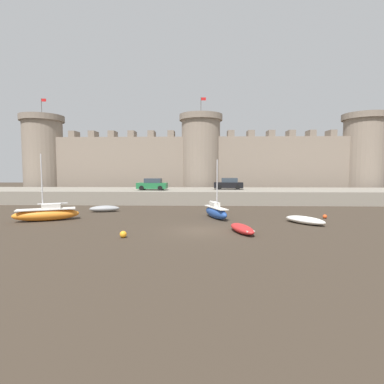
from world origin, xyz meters
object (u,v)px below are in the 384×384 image
at_px(rowboat_midflat_centre, 105,209).
at_px(rowboat_midflat_right, 305,220).
at_px(sailboat_foreground_left, 216,212).
at_px(mooring_buoy_off_centre, 325,217).
at_px(car_quay_west, 152,184).
at_px(mooring_buoy_mid_mud, 123,234).
at_px(rowboat_near_channel_right, 242,229).
at_px(car_quay_centre_west, 229,184).
at_px(sailboat_foreground_right, 47,214).

height_order(rowboat_midflat_centre, rowboat_midflat_right, rowboat_midflat_centre).
bearing_deg(sailboat_foreground_left, rowboat_midflat_centre, 161.57).
bearing_deg(mooring_buoy_off_centre, car_quay_west, 145.09).
height_order(mooring_buoy_mid_mud, car_quay_west, car_quay_west).
bearing_deg(rowboat_midflat_right, car_quay_west, 135.02).
bearing_deg(rowboat_near_channel_right, mooring_buoy_off_centre, 37.51).
bearing_deg(rowboat_midflat_right, mooring_buoy_mid_mud, -158.10).
bearing_deg(sailboat_foreground_left, car_quay_west, 122.01).
height_order(mooring_buoy_off_centre, car_quay_centre_west, car_quay_centre_west).
relative_size(rowboat_midflat_right, car_quay_west, 0.91).
height_order(sailboat_foreground_left, car_quay_west, sailboat_foreground_left).
bearing_deg(sailboat_foreground_right, rowboat_near_channel_right, -15.49).
height_order(mooring_buoy_mid_mud, car_quay_centre_west, car_quay_centre_west).
xyz_separation_m(mooring_buoy_mid_mud, car_quay_centre_west, (9.18, 23.10, 2.29)).
relative_size(rowboat_midflat_centre, car_quay_centre_west, 0.80).
relative_size(sailboat_foreground_right, rowboat_midflat_right, 1.57).
height_order(sailboat_foreground_right, sailboat_foreground_left, sailboat_foreground_right).
distance_m(mooring_buoy_off_centre, car_quay_west, 22.44).
relative_size(rowboat_near_channel_right, car_quay_west, 0.83).
relative_size(rowboat_near_channel_right, car_quay_centre_west, 0.83).
distance_m(rowboat_midflat_right, mooring_buoy_off_centre, 3.90).
height_order(sailboat_foreground_right, mooring_buoy_off_centre, sailboat_foreground_right).
relative_size(rowboat_midflat_centre, rowboat_midflat_right, 0.87).
xyz_separation_m(mooring_buoy_off_centre, car_quay_centre_west, (-7.66, 14.71, 2.34)).
xyz_separation_m(sailboat_foreground_right, mooring_buoy_mid_mud, (8.59, -6.43, -0.40)).
height_order(sailboat_foreground_left, mooring_buoy_off_centre, sailboat_foreground_left).
xyz_separation_m(rowboat_midflat_centre, rowboat_near_channel_right, (13.45, -10.39, -0.03)).
distance_m(sailboat_foreground_right, sailboat_foreground_left, 15.33).
bearing_deg(rowboat_near_channel_right, car_quay_west, 116.54).
bearing_deg(rowboat_midflat_right, sailboat_foreground_left, 160.97).
distance_m(rowboat_midflat_centre, sailboat_foreground_left, 12.50).
bearing_deg(sailboat_foreground_left, sailboat_foreground_right, -173.31).
xyz_separation_m(sailboat_foreground_left, mooring_buoy_mid_mud, (-6.63, -8.21, -0.40)).
relative_size(mooring_buoy_mid_mud, mooring_buoy_off_centre, 1.22).
bearing_deg(car_quay_centre_west, sailboat_foreground_right, -136.83).
relative_size(mooring_buoy_mid_mud, car_quay_centre_west, 0.11).
distance_m(rowboat_near_channel_right, mooring_buoy_off_centre, 10.87).
relative_size(rowboat_midflat_centre, mooring_buoy_mid_mud, 7.15).
height_order(rowboat_midflat_centre, car_quay_centre_west, car_quay_centre_west).
relative_size(sailboat_foreground_right, rowboat_near_channel_right, 1.71).
distance_m(sailboat_foreground_right, mooring_buoy_mid_mud, 10.74).
distance_m(mooring_buoy_mid_mud, car_quay_west, 21.33).
distance_m(sailboat_foreground_right, rowboat_midflat_right, 22.66).
relative_size(rowboat_midflat_centre, sailboat_foreground_left, 0.61).
relative_size(sailboat_foreground_right, car_quay_centre_west, 1.43).
distance_m(rowboat_midflat_centre, car_quay_centre_west, 18.21).
distance_m(rowboat_midflat_right, mooring_buoy_mid_mud, 15.15).
xyz_separation_m(rowboat_midflat_right, mooring_buoy_off_centre, (2.78, 2.73, -0.13)).
relative_size(rowboat_near_channel_right, sailboat_foreground_left, 0.63).
relative_size(mooring_buoy_off_centre, car_quay_centre_west, 0.09).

